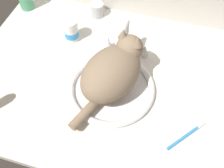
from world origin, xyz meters
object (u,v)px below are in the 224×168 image
Objects in this scene: faucet at (126,41)px; toothbrush at (187,135)px; pill_bottle at (71,31)px; sink_basin at (112,88)px; metal_jar at (97,10)px; cat at (115,70)px.

toothbrush is (29.12, -30.82, -5.91)cm from faucet.
faucet is 1.90× the size of pill_bottle.
pill_bottle is 0.74× the size of toothbrush.
faucet reaches higher than toothbrush.
sink_basin is 3.32× the size of pill_bottle.
sink_basin is 31.05cm from toothbrush.
sink_basin is 1.75× the size of faucet.
sink_basin is at bearing 159.73° from toothbrush.
faucet is at bearing 133.37° from toothbrush.
toothbrush is at bearing -46.14° from metal_jar.
faucet is (0.00, 20.07, 5.43)cm from sink_basin.
faucet is 2.87× the size of metal_jar.
sink_basin is at bearing -64.37° from metal_jar.
sink_basin is 2.47× the size of toothbrush.
faucet is 26.86cm from metal_jar.
cat is 2.72× the size of toothbrush.
faucet is 24.32cm from pill_bottle.
sink_basin is at bearing -41.27° from pill_bottle.
pill_bottle reaches higher than metal_jar.
pill_bottle is at bearing 177.22° from faucet.
metal_jar is at bearing 133.86° from toothbrush.
cat is 5.53× the size of metal_jar.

